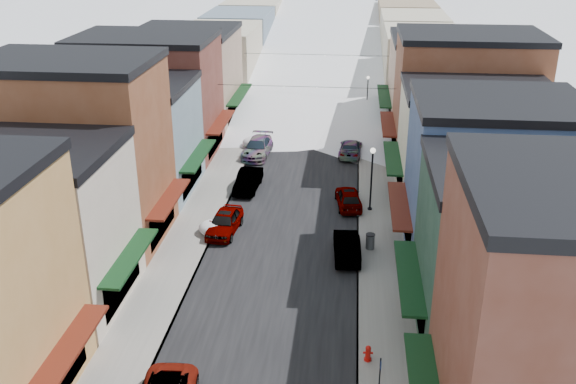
% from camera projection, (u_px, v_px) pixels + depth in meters
% --- Properties ---
extents(road, '(10.00, 160.00, 0.01)m').
position_uv_depth(road, '(318.00, 97.00, 79.36)').
color(road, black).
rests_on(road, ground).
extents(sidewalk_left, '(3.20, 160.00, 0.15)m').
position_uv_depth(sidewalk_left, '(265.00, 95.00, 79.95)').
color(sidewalk_left, gray).
rests_on(sidewalk_left, ground).
extents(sidewalk_right, '(3.20, 160.00, 0.15)m').
position_uv_depth(sidewalk_right, '(371.00, 98.00, 78.71)').
color(sidewalk_right, gray).
rests_on(sidewalk_right, ground).
extents(curb_left, '(0.10, 160.00, 0.15)m').
position_uv_depth(curb_left, '(277.00, 95.00, 79.80)').
color(curb_left, slate).
rests_on(curb_left, ground).
extents(curb_right, '(0.10, 160.00, 0.15)m').
position_uv_depth(curb_right, '(359.00, 97.00, 78.86)').
color(curb_right, slate).
rests_on(curb_right, ground).
extents(bldg_l_cream, '(11.30, 8.20, 9.50)m').
position_uv_depth(bldg_l_cream, '(29.00, 227.00, 35.29)').
color(bldg_l_cream, beige).
rests_on(bldg_l_cream, ground).
extents(bldg_l_brick_near, '(12.30, 8.20, 12.50)m').
position_uv_depth(bldg_l_brick_near, '(75.00, 152.00, 42.06)').
color(bldg_l_brick_near, brown).
rests_on(bldg_l_brick_near, ground).
extents(bldg_l_grayblue, '(11.30, 9.20, 9.00)m').
position_uv_depth(bldg_l_grayblue, '(128.00, 137.00, 50.47)').
color(bldg_l_grayblue, gray).
rests_on(bldg_l_grayblue, ground).
extents(bldg_l_brick_far, '(13.30, 9.20, 11.00)m').
position_uv_depth(bldg_l_brick_far, '(149.00, 96.00, 58.40)').
color(bldg_l_brick_far, maroon).
rests_on(bldg_l_brick_far, ground).
extents(bldg_l_tan, '(11.30, 11.20, 10.00)m').
position_uv_depth(bldg_l_tan, '(187.00, 76.00, 67.65)').
color(bldg_l_tan, '#9D7E67').
rests_on(bldg_l_tan, ground).
extents(bldg_r_green, '(11.30, 9.20, 9.50)m').
position_uv_depth(bldg_r_green, '(523.00, 255.00, 32.36)').
color(bldg_r_green, '#1C3B2C').
rests_on(bldg_r_green, ground).
extents(bldg_r_blue, '(11.30, 9.20, 10.50)m').
position_uv_depth(bldg_r_blue, '(491.00, 179.00, 40.39)').
color(bldg_r_blue, '#374E7D').
rests_on(bldg_r_blue, ground).
extents(bldg_r_cream, '(12.30, 9.20, 9.00)m').
position_uv_depth(bldg_r_cream, '(474.00, 145.00, 48.87)').
color(bldg_r_cream, '#EFE7C0').
rests_on(bldg_r_cream, ground).
extents(bldg_r_brick_far, '(13.30, 9.20, 11.50)m').
position_uv_depth(bldg_r_brick_far, '(465.00, 98.00, 56.56)').
color(bldg_r_brick_far, brown).
rests_on(bldg_r_brick_far, ground).
extents(bldg_r_tan, '(11.30, 11.20, 9.50)m').
position_uv_depth(bldg_r_tan, '(440.00, 83.00, 66.19)').
color(bldg_r_tan, tan).
rests_on(bldg_r_tan, ground).
extents(distant_blocks, '(34.00, 55.00, 8.00)m').
position_uv_depth(distant_blocks, '(327.00, 33.00, 98.81)').
color(distant_blocks, gray).
rests_on(distant_blocks, ground).
extents(overhead_cables, '(16.40, 15.04, 0.04)m').
position_uv_depth(overhead_cables, '(311.00, 69.00, 65.49)').
color(overhead_cables, black).
rests_on(overhead_cables, ground).
extents(car_silver_sedan, '(2.27, 4.80, 1.59)m').
position_uv_depth(car_silver_sedan, '(225.00, 222.00, 44.95)').
color(car_silver_sedan, gray).
rests_on(car_silver_sedan, ground).
extents(car_dark_hatch, '(1.88, 4.79, 1.55)m').
position_uv_depth(car_dark_hatch, '(248.00, 180.00, 52.07)').
color(car_dark_hatch, black).
rests_on(car_dark_hatch, ground).
extents(car_silver_wagon, '(2.60, 5.72, 1.63)m').
position_uv_depth(car_silver_wagon, '(257.00, 147.00, 59.45)').
color(car_silver_wagon, '#AEB1B6').
rests_on(car_silver_wagon, ground).
extents(car_green_sedan, '(1.94, 4.77, 1.54)m').
position_uv_depth(car_green_sedan, '(347.00, 246.00, 41.69)').
color(car_green_sedan, black).
rests_on(car_green_sedan, ground).
extents(car_gray_suv, '(2.38, 4.65, 1.52)m').
position_uv_depth(car_gray_suv, '(349.00, 197.00, 48.96)').
color(car_gray_suv, gray).
rests_on(car_gray_suv, ground).
extents(car_black_sedan, '(2.30, 5.07, 1.44)m').
position_uv_depth(car_black_sedan, '(351.00, 148.00, 59.62)').
color(car_black_sedan, black).
rests_on(car_black_sedan, ground).
extents(car_lane_silver, '(2.35, 4.99, 1.65)m').
position_uv_depth(car_lane_silver, '(298.00, 98.00, 75.76)').
color(car_lane_silver, '#9B9DA3').
rests_on(car_lane_silver, ground).
extents(car_lane_white, '(2.86, 5.19, 1.38)m').
position_uv_depth(car_lane_white, '(333.00, 92.00, 78.93)').
color(car_lane_white, white).
rests_on(car_lane_white, ground).
extents(fire_hydrant, '(0.50, 0.38, 0.85)m').
position_uv_depth(fire_hydrant, '(368.00, 354.00, 31.78)').
color(fire_hydrant, red).
rests_on(fire_hydrant, sidewalk_right).
extents(parking_sign, '(0.06, 0.31, 2.25)m').
position_uv_depth(parking_sign, '(380.00, 375.00, 28.86)').
color(parking_sign, black).
rests_on(parking_sign, sidewalk_right).
extents(trash_can, '(0.62, 0.62, 1.05)m').
position_uv_depth(trash_can, '(370.00, 241.00, 42.53)').
color(trash_can, slate).
rests_on(trash_can, sidewalk_right).
extents(streetlamp_near, '(0.41, 0.41, 4.91)m').
position_uv_depth(streetlamp_near, '(372.00, 171.00, 47.21)').
color(streetlamp_near, black).
rests_on(streetlamp_near, sidewalk_right).
extents(streetlamp_far, '(0.35, 0.35, 4.25)m').
position_uv_depth(streetlamp_far, '(368.00, 90.00, 71.13)').
color(streetlamp_far, black).
rests_on(streetlamp_far, sidewalk_right).
extents(snow_pile_mid, '(2.50, 2.74, 1.06)m').
position_uv_depth(snow_pile_mid, '(217.00, 227.00, 44.79)').
color(snow_pile_mid, white).
rests_on(snow_pile_mid, ground).
extents(snow_pile_far, '(2.54, 2.76, 1.07)m').
position_uv_depth(snow_pile_far, '(256.00, 142.00, 61.72)').
color(snow_pile_far, white).
rests_on(snow_pile_far, ground).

